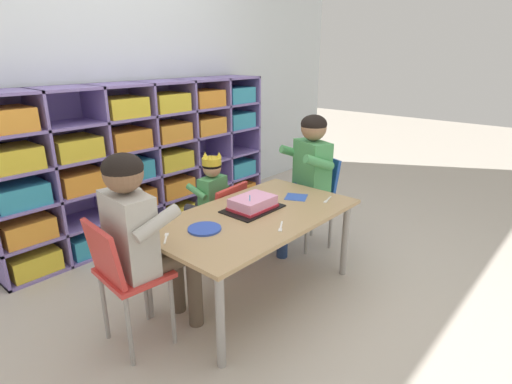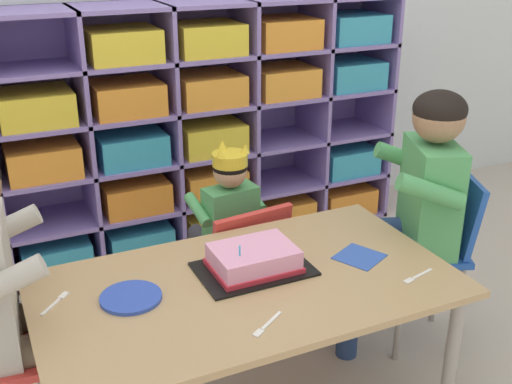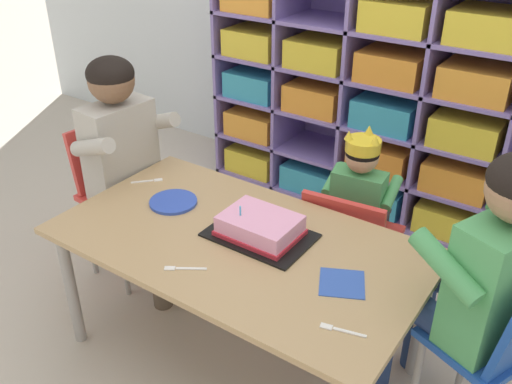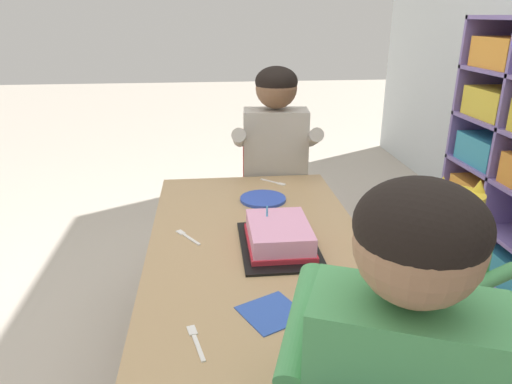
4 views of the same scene
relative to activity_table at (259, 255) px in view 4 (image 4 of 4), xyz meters
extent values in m
plane|color=#BCB2A3|center=(0.00, 0.00, -0.50)|extent=(16.00, 16.00, 0.00)
cube|color=#7F6BB2|center=(-1.05, 1.38, 0.13)|extent=(0.02, 0.38, 1.25)
cube|color=yellow|center=(-0.84, 1.36, -0.40)|extent=(0.32, 0.30, 0.15)
cube|color=orange|center=(-0.84, 1.36, -0.16)|extent=(0.32, 0.30, 0.15)
cube|color=teal|center=(-0.84, 1.36, 0.09)|extent=(0.32, 0.30, 0.15)
cube|color=yellow|center=(-0.84, 1.36, 0.34)|extent=(0.32, 0.30, 0.15)
cube|color=tan|center=(0.00, 0.00, 0.05)|extent=(1.30, 0.72, 0.02)
cylinder|color=#9E9993|center=(-0.59, -0.30, -0.23)|extent=(0.05, 0.05, 0.53)
cylinder|color=#9E9993|center=(-0.59, 0.30, -0.23)|extent=(0.05, 0.05, 0.53)
cube|color=red|center=(0.19, 0.56, -0.17)|extent=(0.40, 0.37, 0.03)
cube|color=red|center=(0.20, 0.41, -0.03)|extent=(0.34, 0.10, 0.25)
cylinder|color=gray|center=(0.02, 0.68, -0.34)|extent=(0.02, 0.02, 0.31)
cylinder|color=gray|center=(0.05, 0.41, -0.34)|extent=(0.02, 0.02, 0.31)
cube|color=#4C9E5B|center=(0.19, 0.57, -0.02)|extent=(0.22, 0.13, 0.29)
sphere|color=tan|center=(0.19, 0.57, 0.20)|extent=(0.13, 0.13, 0.13)
ellipsoid|color=black|center=(0.19, 0.57, 0.22)|extent=(0.14, 0.14, 0.10)
cylinder|color=yellow|center=(0.19, 0.57, 0.25)|extent=(0.14, 0.14, 0.05)
cone|color=yellow|center=(0.18, 0.63, 0.29)|extent=(0.04, 0.04, 0.04)
cone|color=yellow|center=(0.24, 0.55, 0.29)|extent=(0.04, 0.04, 0.04)
cone|color=yellow|center=(0.14, 0.54, 0.29)|extent=(0.04, 0.04, 0.04)
cylinder|color=#33333D|center=(0.24, 0.68, -0.13)|extent=(0.09, 0.22, 0.07)
cylinder|color=#33333D|center=(0.11, 0.67, -0.13)|extent=(0.09, 0.22, 0.07)
cylinder|color=#33333D|center=(0.23, 0.79, -0.33)|extent=(0.06, 0.06, 0.33)
cylinder|color=#33333D|center=(0.10, 0.77, -0.33)|extent=(0.06, 0.06, 0.33)
cylinder|color=#4C9E5B|center=(0.31, 0.63, 0.05)|extent=(0.06, 0.18, 0.10)
cylinder|color=#4C9E5B|center=(0.06, 0.60, 0.05)|extent=(0.06, 0.18, 0.10)
cube|color=red|center=(-0.75, 0.16, -0.08)|extent=(0.33, 0.37, 0.03)
cube|color=red|center=(-0.89, 0.18, 0.08)|extent=(0.09, 0.32, 0.29)
cylinder|color=gray|center=(-0.64, 0.01, -0.29)|extent=(0.02, 0.02, 0.40)
cylinder|color=gray|center=(-0.61, 0.29, -0.29)|extent=(0.02, 0.02, 0.40)
cylinder|color=gray|center=(-0.88, 0.03, -0.29)|extent=(0.02, 0.02, 0.40)
cylinder|color=gray|center=(-0.85, 0.31, -0.29)|extent=(0.02, 0.02, 0.40)
cube|color=#B2ADA3|center=(-0.75, 0.16, 0.14)|extent=(0.19, 0.31, 0.42)
sphere|color=brown|center=(-0.75, 0.16, 0.45)|extent=(0.19, 0.19, 0.19)
ellipsoid|color=black|center=(-0.75, 0.16, 0.48)|extent=(0.19, 0.19, 0.14)
cylinder|color=brown|center=(-0.60, 0.06, -0.04)|extent=(0.31, 0.13, 0.10)
cylinder|color=brown|center=(-0.59, 0.24, -0.04)|extent=(0.31, 0.13, 0.10)
cylinder|color=brown|center=(-0.46, 0.05, -0.28)|extent=(0.08, 0.08, 0.42)
cylinder|color=brown|center=(-0.44, 0.22, -0.28)|extent=(0.08, 0.08, 0.42)
cylinder|color=#B2ADA3|center=(-0.70, -0.01, 0.23)|extent=(0.25, 0.09, 0.14)
cylinder|color=#B2ADA3|center=(-0.67, 0.33, 0.23)|extent=(0.25, 0.09, 0.14)
sphere|color=#997051|center=(0.82, 0.14, 0.45)|extent=(0.19, 0.19, 0.19)
ellipsoid|color=black|center=(0.82, 0.14, 0.48)|extent=(0.19, 0.19, 0.14)
cylinder|color=#4C9E5B|center=(0.83, 0.32, 0.24)|extent=(0.25, 0.15, 0.14)
cylinder|color=#4C9E5B|center=(0.70, 0.01, 0.24)|extent=(0.25, 0.15, 0.14)
cube|color=black|center=(0.05, 0.06, 0.06)|extent=(0.36, 0.25, 0.01)
cube|color=#EF9EC6|center=(0.05, 0.06, 0.10)|extent=(0.26, 0.19, 0.07)
cube|color=red|center=(0.05, 0.06, 0.07)|extent=(0.27, 0.20, 0.02)
cylinder|color=#4CB2E5|center=(-0.01, 0.03, 0.16)|extent=(0.01, 0.01, 0.04)
cylinder|color=blue|center=(-0.35, 0.06, 0.06)|extent=(0.18, 0.18, 0.01)
cube|color=#3356B7|center=(0.41, -0.01, 0.06)|extent=(0.19, 0.19, 0.00)
cube|color=white|center=(-0.58, 0.11, 0.06)|extent=(0.07, 0.08, 0.00)
cube|color=white|center=(-0.53, 0.16, 0.06)|extent=(0.04, 0.04, 0.00)
cube|color=white|center=(0.52, -0.19, 0.06)|extent=(0.09, 0.03, 0.00)
cube|color=white|center=(0.46, -0.21, 0.06)|extent=(0.04, 0.03, 0.00)
cube|color=white|center=(-0.03, -0.22, 0.06)|extent=(0.09, 0.06, 0.00)
cube|color=white|center=(-0.08, -0.26, 0.06)|extent=(0.04, 0.04, 0.00)
camera|label=1|loc=(-1.70, -1.51, 0.99)|focal=28.52mm
camera|label=2|loc=(-0.70, -1.57, 1.08)|focal=44.64mm
camera|label=3|loc=(0.97, -1.29, 1.16)|focal=39.19mm
camera|label=4|loc=(1.40, -0.15, 0.77)|focal=33.04mm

